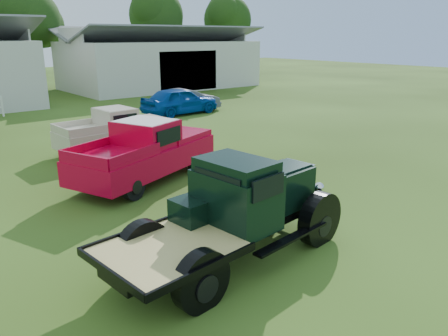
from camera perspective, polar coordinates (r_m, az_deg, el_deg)
ground at (r=11.34m, az=3.09°, el=-6.64°), size 120.00×120.00×0.00m
shed_right at (r=40.58m, az=-8.34°, el=14.06°), size 16.80×9.20×5.20m
tree_c at (r=42.38m, az=-23.79°, el=15.55°), size 5.40×5.40×9.00m
tree_d at (r=48.59m, az=-8.76°, el=17.33°), size 6.00×6.00×10.00m
tree_e at (r=51.61m, az=0.45°, el=17.21°), size 5.70×5.70×9.50m
vintage_flatbed at (r=8.99m, az=1.08°, el=-5.64°), size 5.64×2.66×2.17m
red_pickup at (r=14.24m, az=-10.32°, el=2.26°), size 5.82×3.89×1.98m
white_pickup at (r=18.20m, az=-14.15°, el=4.79°), size 4.78×2.08×1.72m
misc_car_blue at (r=26.35m, az=-5.79°, el=8.74°), size 4.78×2.05×1.61m
misc_car_grey at (r=27.35m, az=-4.87°, el=8.82°), size 4.30×1.86×1.38m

